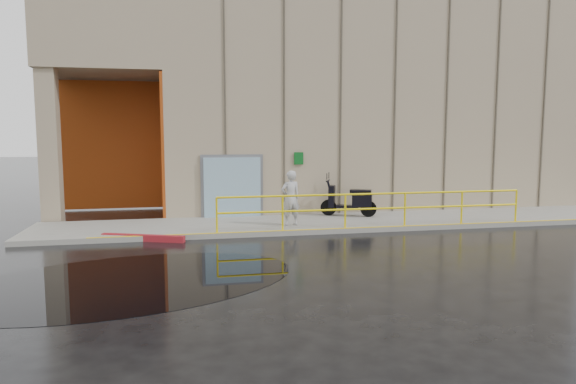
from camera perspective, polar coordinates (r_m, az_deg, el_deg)
name	(u,v)px	position (r m, az deg, el deg)	size (l,w,h in m)	color
ground	(248,264)	(11.76, -4.45, -8.02)	(120.00, 120.00, 0.00)	black
sidewalk	(353,222)	(16.94, 7.22, -3.31)	(20.00, 3.00, 0.15)	gray
building	(331,105)	(23.24, 4.79, 9.58)	(20.00, 10.17, 8.00)	tan
guardrail	(375,209)	(15.67, 9.69, -1.91)	(9.56, 0.06, 1.03)	yellow
person	(290,198)	(15.62, 0.27, -0.68)	(0.61, 0.40, 1.68)	#B3B2B7
scooter	(349,192)	(17.51, 6.83, 0.05)	(1.94, 1.32, 1.47)	black
red_curb	(143,238)	(14.73, -15.83, -4.92)	(2.40, 0.18, 0.18)	maroon
puddle	(126,281)	(10.90, -17.56, -9.46)	(7.00, 4.31, 0.01)	black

